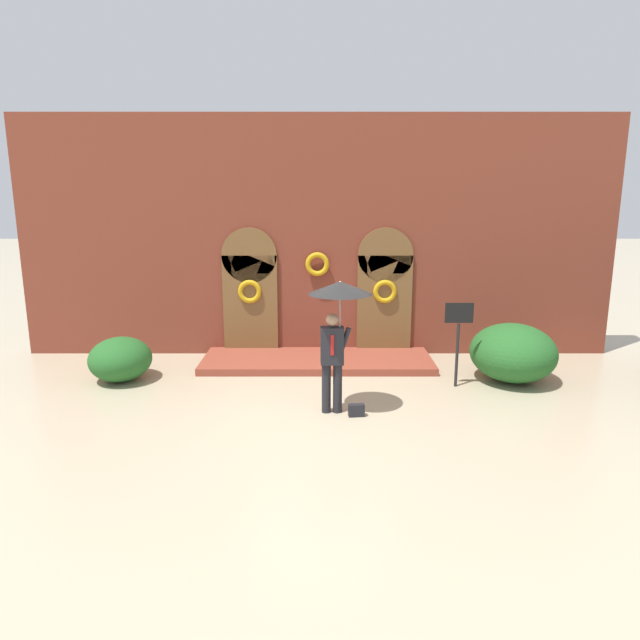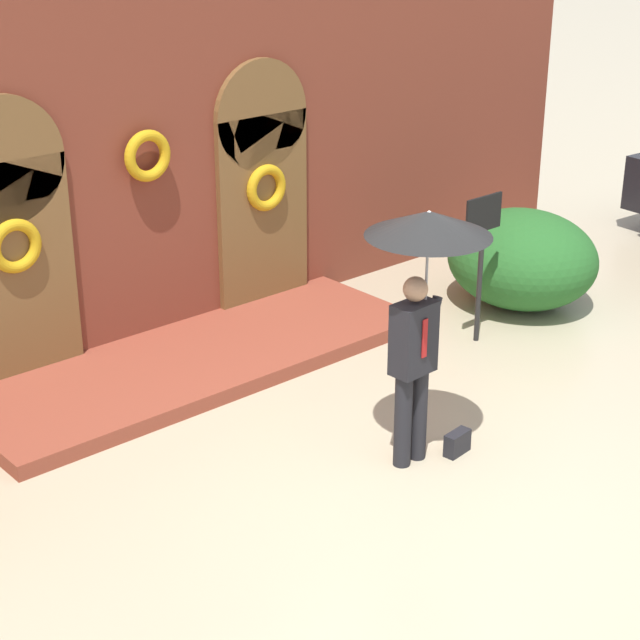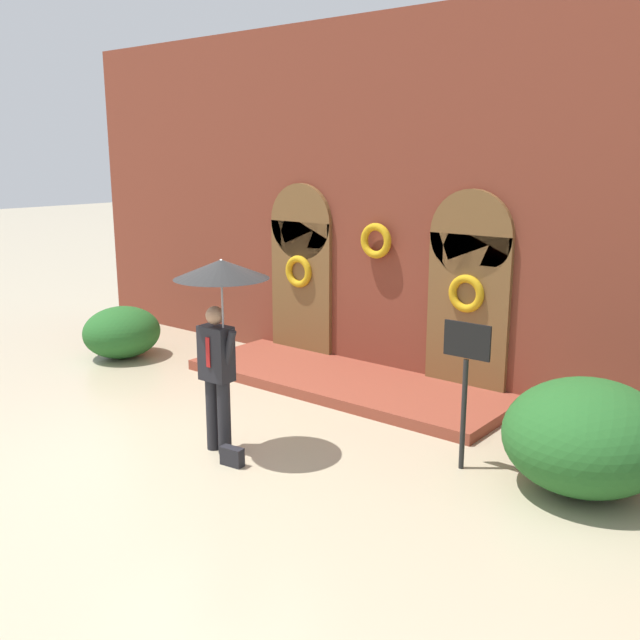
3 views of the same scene
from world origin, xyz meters
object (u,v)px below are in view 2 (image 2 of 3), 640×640
(handbag, at_px, (457,443))
(sign_post, at_px, (482,245))
(shrub_right, at_px, (522,259))
(person_with_umbrella, at_px, (424,262))

(handbag, bearing_deg, sign_post, 30.31)
(handbag, distance_m, shrub_right, 3.93)
(person_with_umbrella, relative_size, shrub_right, 1.25)
(handbag, relative_size, shrub_right, 0.15)
(shrub_right, bearing_deg, sign_post, -162.82)
(person_with_umbrella, distance_m, sign_post, 2.91)
(person_with_umbrella, xyz_separation_m, shrub_right, (3.69, 1.78, -1.32))
(person_with_umbrella, bearing_deg, shrub_right, 25.78)
(person_with_umbrella, xyz_separation_m, handbag, (0.33, -0.20, -1.80))
(sign_post, bearing_deg, person_with_umbrella, -150.21)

